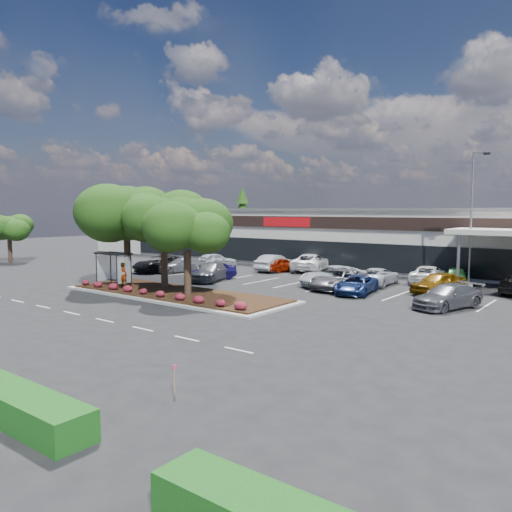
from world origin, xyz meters
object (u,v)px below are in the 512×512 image
Objects in this scene: car_0 at (161,264)px; light_pole at (472,228)px; survey_stake at (174,375)px; car_1 at (182,265)px.

light_pole is at bearing 28.12° from car_0.
survey_stake is (-1.59, -29.97, -4.04)m from light_pole.
survey_stake is 33.46m from car_0.
car_1 is at bearing 36.32° from car_0.
survey_stake is at bearing -93.03° from light_pole.
car_1 is (-24.90, -7.13, -3.99)m from light_pole.
car_0 is at bearing -132.78° from car_1.
light_pole is 2.16× the size of car_1.
car_0 is at bearing -163.33° from light_pole.
survey_stake is 0.18× the size of car_0.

